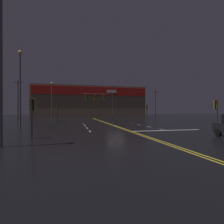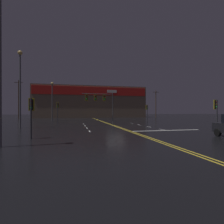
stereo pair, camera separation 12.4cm
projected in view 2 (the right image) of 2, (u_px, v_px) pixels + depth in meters
name	position (u px, v px, depth m)	size (l,w,h in m)	color
ground_plane	(116.00, 126.00, 24.56)	(200.00, 200.00, 0.00)	black
road_markings	(123.00, 127.00, 23.65)	(12.47, 60.00, 0.01)	gold
traffic_signal_median	(99.00, 100.00, 26.27)	(4.75, 0.36, 4.96)	#38383D
traffic_signal_corner_southwest	(31.00, 109.00, 13.42)	(0.42, 0.36, 3.14)	#38383D
traffic_signal_corner_northeast	(147.00, 109.00, 36.06)	(0.42, 0.36, 3.44)	#38383D
traffic_signal_corner_southeast	(216.00, 108.00, 17.91)	(0.42, 0.36, 3.30)	#38383D
traffic_signal_corner_northwest	(58.00, 108.00, 31.61)	(0.42, 0.36, 3.76)	#38383D
streetlight_near_left	(20.00, 79.00, 21.92)	(0.56, 0.56, 9.75)	#59595E
streetlight_near_right	(0.00, 42.00, 10.21)	(0.56, 0.56, 9.74)	#59595E
streetlight_median_approach	(52.00, 96.00, 38.91)	(0.56, 0.56, 8.62)	#59595E
building_backdrop	(91.00, 102.00, 60.26)	(36.60, 10.23, 10.39)	#7A6651
utility_pole_row	(87.00, 101.00, 52.60)	(43.64, 0.26, 10.72)	#4C3828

